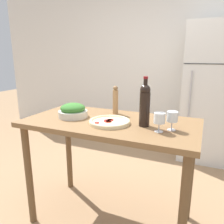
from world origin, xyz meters
TOP-DOWN VIEW (x-y plane):
  - ground_plane at (0.00, 0.00)m, footprint 14.00×14.00m
  - wall_back at (0.00, 2.11)m, footprint 6.40×0.06m
  - refrigerator at (0.74, 1.71)m, footprint 0.75×0.73m
  - prep_counter at (0.00, 0.00)m, footprint 1.33×0.69m
  - wine_bottle at (0.28, -0.03)m, footprint 0.07×0.07m
  - wine_glass_near at (0.40, -0.11)m, footprint 0.07×0.07m
  - wine_glass_far at (0.47, -0.04)m, footprint 0.07×0.07m
  - pepper_mill at (-0.05, 0.21)m, footprint 0.05×0.05m
  - salad_bowl at (-0.32, -0.03)m, footprint 0.24×0.24m
  - homemade_pizza at (0.03, -0.07)m, footprint 0.30×0.30m

SIDE VIEW (x-z plane):
  - ground_plane at x=0.00m, z-range 0.00..0.00m
  - prep_counter at x=0.00m, z-range 0.32..1.22m
  - refrigerator at x=0.74m, z-range 0.00..1.80m
  - homemade_pizza at x=0.03m, z-range 0.90..0.93m
  - salad_bowl at x=-0.32m, z-range 0.89..1.01m
  - wine_glass_far at x=0.47m, z-range 0.92..1.05m
  - wine_glass_near at x=0.40m, z-range 0.92..1.05m
  - pepper_mill at x=-0.05m, z-range 0.90..1.14m
  - wine_bottle at x=0.28m, z-range 0.88..1.23m
  - wall_back at x=0.00m, z-range 0.00..2.60m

